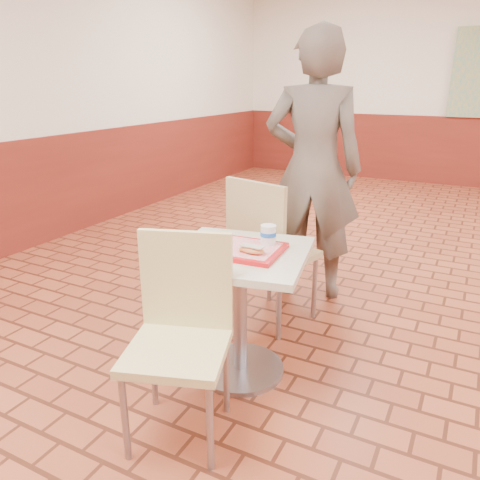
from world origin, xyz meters
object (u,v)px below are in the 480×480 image
at_px(chair_main_front, 181,326).
at_px(serving_tray, 240,249).
at_px(paper_cup, 268,235).
at_px(main_table, 240,293).
at_px(long_john_donut, 252,250).
at_px(customer, 313,169).
at_px(chair_main_back, 267,246).
at_px(ring_donut, 220,238).

xyz_separation_m(chair_main_front, serving_tray, (0.04, 0.48, 0.21)).
bearing_deg(paper_cup, serving_tray, -138.54).
relative_size(main_table, long_john_donut, 5.16).
xyz_separation_m(serving_tray, paper_cup, (0.11, 0.10, 0.06)).
relative_size(main_table, customer, 0.38).
bearing_deg(customer, chair_main_back, 69.09).
distance_m(customer, long_john_donut, 1.22).
height_order(main_table, chair_main_front, chair_main_front).
relative_size(chair_main_front, paper_cup, 9.00).
distance_m(customer, paper_cup, 1.06).
bearing_deg(ring_donut, paper_cup, 17.11).
bearing_deg(customer, serving_tray, 77.49).
bearing_deg(chair_main_front, ring_donut, 81.32).
relative_size(chair_main_back, long_john_donut, 7.10).
distance_m(chair_main_back, paper_cup, 0.56).
distance_m(chair_main_front, customer, 1.67).
distance_m(main_table, paper_cup, 0.34).
height_order(customer, paper_cup, customer).
relative_size(ring_donut, paper_cup, 1.08).
relative_size(serving_tray, long_john_donut, 3.06).
distance_m(main_table, ring_donut, 0.30).
relative_size(ring_donut, long_john_donut, 0.80).
xyz_separation_m(chair_main_back, long_john_donut, (0.19, -0.61, 0.21)).
bearing_deg(main_table, long_john_donut, -32.54).
bearing_deg(main_table, serving_tray, 0.00).
distance_m(ring_donut, long_john_donut, 0.24).
xyz_separation_m(serving_tray, ring_donut, (-0.13, 0.02, 0.03)).
bearing_deg(main_table, chair_main_back, 99.98).
height_order(ring_donut, long_john_donut, long_john_donut).
bearing_deg(chair_main_back, paper_cup, 129.50).
xyz_separation_m(customer, paper_cup, (0.13, -1.05, -0.15)).
bearing_deg(ring_donut, chair_main_front, -80.18).
xyz_separation_m(long_john_donut, paper_cup, (0.02, 0.16, 0.03)).
height_order(long_john_donut, paper_cup, paper_cup).
bearing_deg(ring_donut, long_john_donut, -20.81).
xyz_separation_m(chair_main_back, ring_donut, (-0.03, -0.53, 0.20)).
relative_size(long_john_donut, paper_cup, 1.35).
bearing_deg(serving_tray, main_table, 0.00).
height_order(serving_tray, long_john_donut, long_john_donut).
relative_size(chair_main_front, serving_tray, 2.18).
bearing_deg(chair_main_back, main_table, 115.04).
height_order(chair_main_back, long_john_donut, chair_main_back).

